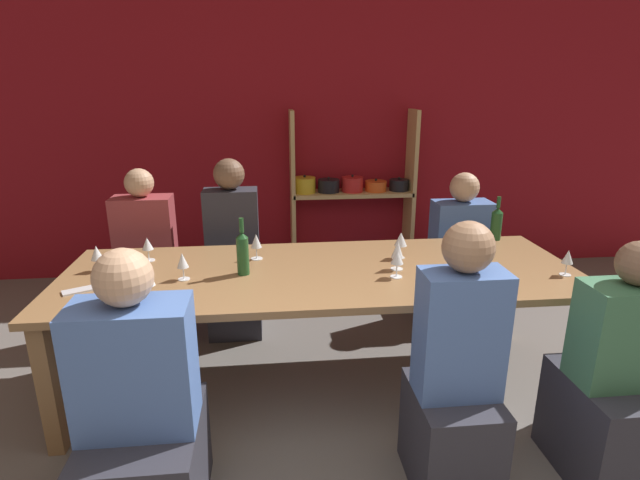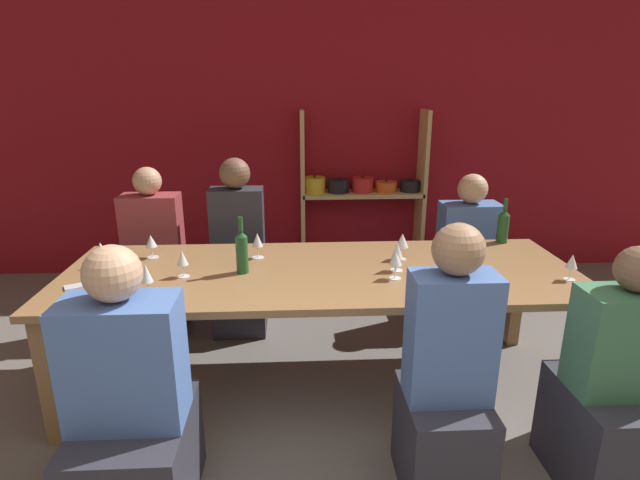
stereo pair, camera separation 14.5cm
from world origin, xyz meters
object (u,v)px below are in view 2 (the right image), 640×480
object	(u,v)px
shelf_unit	(361,218)
wine_bottle_dark	(503,225)
wine_glass_red_d	(257,241)
cell_phone	(80,286)
wine_bottle_green	(242,251)
wine_glass_red_b	(151,242)
person_far_c	(465,269)
person_far_b	(157,270)
wine_glass_red_e	(396,259)
wine_glass_white_a	(469,271)
person_near_b	(612,404)
wine_glass_white_d	(397,252)
wine_glass_white_c	(146,275)
dining_table	(321,281)
person_near_a	(132,422)
wine_glass_red_f	(402,241)
wine_glass_red_a	(572,262)
wine_glass_red_c	(182,259)
wine_glass_white_b	(101,250)
person_far_a	(240,266)
person_near_c	(445,398)

from	to	relation	value
shelf_unit	wine_bottle_dark	size ratio (longest dim) A/B	5.18
wine_glass_red_d	cell_phone	distance (m)	1.00
wine_bottle_green	shelf_unit	bearing A→B (deg)	63.72
wine_glass_red_b	person_far_c	world-z (taller)	person_far_c
wine_glass_red_b	person_far_b	world-z (taller)	person_far_b
wine_glass_red_b	wine_glass_red_e	world-z (taller)	wine_glass_red_e
wine_glass_white_a	person_near_b	xyz separation A→B (m)	(0.50, -0.53, -0.44)
wine_glass_white_a	person_far_b	size ratio (longest dim) A/B	0.13
wine_glass_red_d	wine_glass_white_d	size ratio (longest dim) A/B	0.94
wine_glass_white_a	wine_glass_white_c	xyz separation A→B (m)	(-1.64, 0.02, 0.00)
dining_table	wine_glass_white_d	xyz separation A→B (m)	(0.43, -0.03, 0.18)
wine_glass_red_e	cell_phone	world-z (taller)	wine_glass_red_e
wine_bottle_dark	person_near_a	distance (m)	2.52
wine_glass_red_d	wine_bottle_green	bearing A→B (deg)	-105.81
wine_glass_red_e	person_near_a	distance (m)	1.50
wine_glass_white_d	person_near_b	size ratio (longest dim) A/B	0.15
wine_glass_red_d	wine_glass_red_b	bearing A→B (deg)	176.63
wine_glass_white_c	wine_glass_white_d	size ratio (longest dim) A/B	0.98
wine_glass_red_f	cell_phone	bearing A→B (deg)	-169.44
wine_glass_red_a	wine_glass_red_b	xyz separation A→B (m)	(-2.37, 0.49, -0.00)
dining_table	person_far_b	xyz separation A→B (m)	(-1.18, 0.87, -0.24)
shelf_unit	person_near_a	distance (m)	3.05
shelf_unit	dining_table	xyz separation A→B (m)	(-0.48, -1.86, 0.12)
wine_glass_red_c	wine_glass_white_d	distance (m)	1.20
wine_glass_red_a	person_far_b	xyz separation A→B (m)	(-2.53, 1.09, -0.41)
cell_phone	person_far_b	bearing A→B (deg)	84.45
shelf_unit	wine_bottle_dark	world-z (taller)	shelf_unit
wine_glass_white_b	person_far_b	distance (m)	0.86
cell_phone	wine_glass_red_b	bearing A→B (deg)	59.62
wine_glass_red_a	person_far_c	bearing A→B (deg)	99.84
wine_glass_white_b	wine_glass_red_f	world-z (taller)	wine_glass_red_f
wine_glass_white_a	person_far_c	world-z (taller)	person_far_c
wine_bottle_dark	wine_glass_white_d	distance (m)	0.95
shelf_unit	wine_bottle_green	bearing A→B (deg)	-116.28
wine_glass_white_d	wine_glass_red_f	xyz separation A→B (m)	(0.07, 0.19, 0.00)
wine_glass_white_a	wine_glass_red_c	world-z (taller)	same
wine_glass_white_c	wine_glass_red_e	world-z (taller)	wine_glass_white_c
shelf_unit	cell_phone	size ratio (longest dim) A/B	9.41
wine_glass_white_c	wine_glass_red_f	size ratio (longest dim) A/B	1.01
shelf_unit	person_far_a	xyz separation A→B (m)	(-1.04, -1.04, -0.08)
shelf_unit	wine_glass_white_d	distance (m)	1.91
wine_bottle_dark	wine_glass_white_d	bearing A→B (deg)	-148.87
wine_glass_white_d	person_near_c	distance (m)	0.91
wine_glass_red_c	dining_table	bearing A→B (deg)	4.62
wine_bottle_green	wine_glass_red_f	bearing A→B (deg)	10.26
wine_glass_red_f	cell_phone	xyz separation A→B (m)	(-1.79, -0.33, -0.11)
wine_glass_red_b	cell_phone	size ratio (longest dim) A/B	0.88
person_near_b	person_near_c	distance (m)	0.75
person_near_b	shelf_unit	bearing A→B (deg)	105.79
cell_phone	wine_glass_red_c	bearing A→B (deg)	12.42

